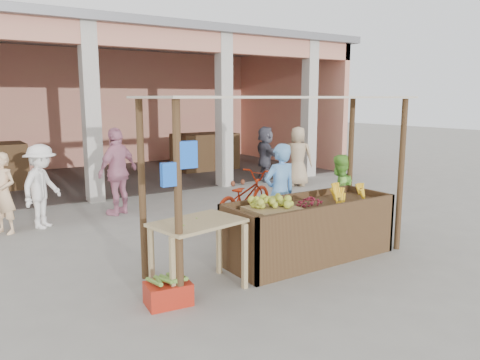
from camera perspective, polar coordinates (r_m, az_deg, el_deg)
ground at (r=6.86m, az=5.21°, el=-10.19°), size 60.00×60.00×0.00m
market_building at (r=14.53m, az=-17.42°, el=10.88°), size 14.40×6.40×4.20m
fruit_stall at (r=7.05m, az=8.45°, el=-6.29°), size 2.60×0.95×0.80m
stall_awning at (r=6.49m, az=5.05°, el=6.55°), size 4.09×1.35×2.39m
banana_heap at (r=7.43m, az=13.26°, el=-1.70°), size 1.00×0.55×0.18m
melon_tray at (r=6.51m, az=3.88°, el=-3.13°), size 0.68×0.59×0.19m
berry_heap at (r=6.95m, az=8.59°, el=-2.49°), size 0.47×0.38×0.15m
side_table at (r=5.80m, az=-5.18°, el=-6.36°), size 1.19×0.90×0.87m
papaya_pile at (r=5.74m, az=-5.22°, el=-4.09°), size 0.67×0.38×0.19m
red_crate at (r=5.62m, az=-8.75°, el=-13.52°), size 0.55×0.42×0.26m
plantain_bundle at (r=5.56m, az=-8.80°, el=-11.92°), size 0.38×0.27×0.08m
produce_sacks at (r=12.70m, az=-0.27°, el=0.67°), size 0.80×0.49×0.61m
vendor_blue at (r=7.71m, az=4.88°, el=-1.19°), size 0.68×0.51×1.75m
vendor_green at (r=8.40m, az=11.93°, el=-1.42°), size 0.72×0.44×1.47m
motorcycle at (r=8.90m, az=0.53°, el=-2.05°), size 1.41×2.03×1.01m
shopper_a at (r=9.24m, az=-23.04°, el=-0.35°), size 1.13×1.14×1.66m
shopper_b at (r=9.79m, az=-14.68°, el=1.37°), size 1.26×1.06×1.90m
shopper_c at (r=12.70m, az=7.06°, el=3.26°), size 1.00×1.00×1.78m
shopper_d at (r=13.30m, az=3.13°, el=3.36°), size 0.97×1.64×1.66m
shopper_e at (r=9.14m, az=-26.95°, el=-1.29°), size 0.67×0.70×1.49m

